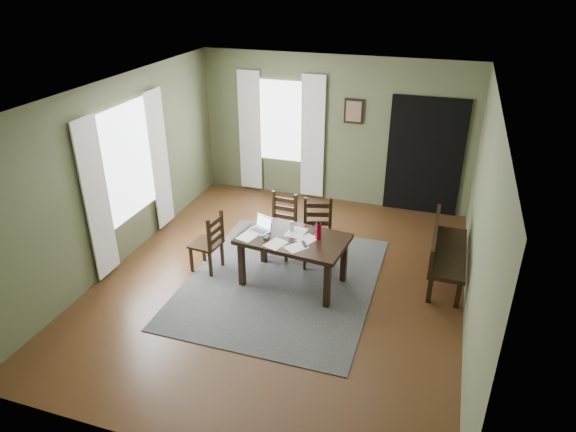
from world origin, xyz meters
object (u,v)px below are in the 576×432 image
(dining_table, at_px, (293,243))
(chair_back_left, at_px, (281,226))
(bench, at_px, (443,248))
(water_bottle, at_px, (318,231))
(laptop, at_px, (262,227))
(chair_back_right, at_px, (317,234))
(chair_end, at_px, (209,243))

(dining_table, xyz_separation_m, chair_back_left, (-0.43, 0.74, -0.18))
(bench, xyz_separation_m, water_bottle, (-1.64, -0.69, 0.36))
(laptop, bearing_deg, chair_back_right, 64.23)
(chair_back_left, distance_m, water_bottle, 1.09)
(chair_end, xyz_separation_m, chair_back_left, (0.84, 0.79, 0.02))
(chair_end, xyz_separation_m, water_bottle, (1.60, 0.11, 0.41))
(dining_table, xyz_separation_m, bench, (1.97, 0.76, -0.15))
(chair_back_right, height_order, water_bottle, same)
(chair_end, bearing_deg, water_bottle, 100.46)
(water_bottle, bearing_deg, chair_back_right, 105.31)
(chair_back_right, bearing_deg, water_bottle, -89.32)
(dining_table, relative_size, laptop, 4.42)
(water_bottle, bearing_deg, dining_table, -168.89)
(bench, relative_size, laptop, 4.25)
(dining_table, height_order, bench, bench)
(chair_end, height_order, chair_back_right, chair_back_right)
(dining_table, bearing_deg, chair_back_right, 81.39)
(dining_table, height_order, laptop, laptop)
(chair_back_right, height_order, laptop, chair_back_right)
(bench, bearing_deg, chair_end, 103.89)
(laptop, relative_size, water_bottle, 1.31)
(chair_end, height_order, water_bottle, water_bottle)
(dining_table, height_order, chair_back_left, chair_back_left)
(dining_table, xyz_separation_m, laptop, (-0.48, 0.06, 0.14))
(dining_table, xyz_separation_m, chair_back_right, (0.17, 0.65, -0.16))
(chair_back_right, relative_size, water_bottle, 3.73)
(laptop, bearing_deg, bench, 38.10)
(chair_end, height_order, bench, chair_end)
(chair_end, distance_m, water_bottle, 1.66)
(chair_back_left, bearing_deg, chair_back_right, -5.51)
(laptop, distance_m, water_bottle, 0.82)
(chair_back_left, relative_size, laptop, 2.75)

